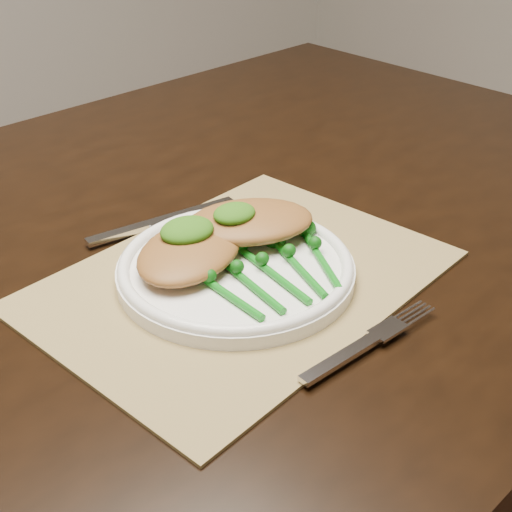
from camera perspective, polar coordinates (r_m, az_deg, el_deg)
dining_table at (r=1.02m, az=-8.87°, el=-18.41°), size 1.70×1.10×0.75m
placemat at (r=0.73m, az=-1.19°, el=-1.86°), size 0.45×0.37×0.00m
dinner_plate at (r=0.72m, az=-1.63°, el=-0.92°), size 0.24×0.24×0.02m
knife at (r=0.82m, az=-8.56°, el=2.51°), size 0.19×0.03×0.01m
fork at (r=0.65m, az=9.72°, el=-6.31°), size 0.17×0.03×0.01m
chicken_fillet_left at (r=0.72m, az=-5.33°, el=0.42°), size 0.17×0.15×0.03m
chicken_fillet_right at (r=0.76m, az=-0.49°, el=2.79°), size 0.16×0.14×0.03m
pesto_dollop_left at (r=0.72m, az=-5.54°, el=2.05°), size 0.06×0.05×0.02m
pesto_dollop_right at (r=0.74m, az=-1.75°, el=3.42°), size 0.05×0.04×0.02m
broccolini_bundle at (r=0.70m, az=1.33°, el=-1.41°), size 0.15×0.17×0.04m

